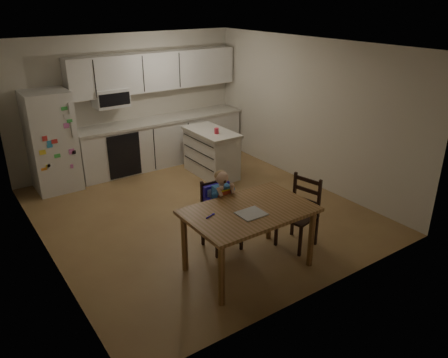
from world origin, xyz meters
TOP-DOWN VIEW (x-y plane):
  - room at (0.00, 0.48)m, footprint 4.52×5.01m
  - refrigerator at (-1.55, 2.15)m, footprint 0.72×0.70m
  - kitchen_run at (0.50, 2.24)m, footprint 3.37×0.62m
  - kitchen_island at (1.00, 1.14)m, footprint 0.61×1.16m
  - red_cup at (0.97, 0.93)m, footprint 0.08×0.08m
  - dining_table at (-0.29, -1.66)m, footprint 1.50×0.97m
  - napkin at (-0.35, -1.77)m, footprint 0.31×0.27m
  - toddler_spoon at (-0.78, -1.56)m, footprint 0.12×0.06m
  - chair_booster at (-0.29, -1.05)m, footprint 0.43×0.43m
  - chair_side at (0.65, -1.59)m, footprint 0.50×0.50m

SIDE VIEW (x-z plane):
  - kitchen_island at x=1.00m, z-range 0.00..0.86m
  - chair_side at x=0.65m, z-range 0.06..1.01m
  - chair_booster at x=-0.29m, z-range 0.11..1.21m
  - dining_table at x=-0.29m, z-range 0.29..1.10m
  - napkin at x=-0.35m, z-range 0.80..0.82m
  - toddler_spoon at x=-0.78m, z-range 0.80..0.82m
  - refrigerator at x=-1.55m, z-range 0.00..1.70m
  - kitchen_run at x=0.50m, z-range -0.20..1.95m
  - red_cup at x=0.97m, z-range 0.85..0.95m
  - room at x=0.00m, z-range -0.01..2.51m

